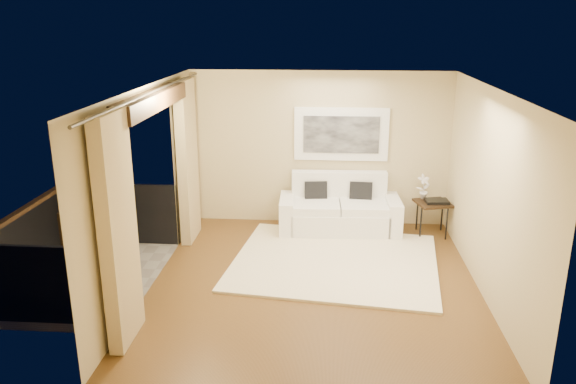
# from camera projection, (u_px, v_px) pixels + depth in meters

# --- Properties ---
(floor) EXTENTS (5.00, 5.00, 0.00)m
(floor) POSITION_uv_depth(u_px,v_px,m) (314.00, 283.00, 7.83)
(floor) COLOR brown
(floor) RESTS_ON ground
(room_shell) EXTENTS (5.00, 6.40, 5.00)m
(room_shell) POSITION_uv_depth(u_px,v_px,m) (152.00, 101.00, 7.23)
(room_shell) COLOR white
(room_shell) RESTS_ON ground
(balcony) EXTENTS (1.81, 2.60, 1.17)m
(balcony) POSITION_uv_depth(u_px,v_px,m) (83.00, 264.00, 8.01)
(balcony) COLOR #605B56
(balcony) RESTS_ON ground
(curtains) EXTENTS (0.16, 4.80, 2.64)m
(curtains) POSITION_uv_depth(u_px,v_px,m) (160.00, 189.00, 7.58)
(curtains) COLOR tan
(curtains) RESTS_ON ground
(artwork) EXTENTS (1.62, 0.07, 0.92)m
(artwork) POSITION_uv_depth(u_px,v_px,m) (341.00, 134.00, 9.66)
(artwork) COLOR white
(artwork) RESTS_ON room_shell
(rug) EXTENTS (3.31, 2.98, 0.04)m
(rug) POSITION_uv_depth(u_px,v_px,m) (335.00, 261.00, 8.48)
(rug) COLOR #FEF1CC
(rug) RESTS_ON floor
(sofa) EXTENTS (2.08, 0.96, 0.98)m
(sofa) POSITION_uv_depth(u_px,v_px,m) (339.00, 211.00, 9.69)
(sofa) COLOR white
(sofa) RESTS_ON floor
(side_table) EXTENTS (0.65, 0.65, 0.58)m
(side_table) POSITION_uv_depth(u_px,v_px,m) (433.00, 205.00, 9.44)
(side_table) COLOR black
(side_table) RESTS_ON floor
(tray) EXTENTS (0.40, 0.31, 0.05)m
(tray) POSITION_uv_depth(u_px,v_px,m) (437.00, 201.00, 9.39)
(tray) COLOR black
(tray) RESTS_ON side_table
(orchid) EXTENTS (0.27, 0.23, 0.43)m
(orchid) POSITION_uv_depth(u_px,v_px,m) (424.00, 187.00, 9.53)
(orchid) COLOR white
(orchid) RESTS_ON side_table
(bistro_table) EXTENTS (0.70, 0.70, 0.68)m
(bistro_table) POSITION_uv_depth(u_px,v_px,m) (103.00, 232.00, 8.08)
(bistro_table) COLOR black
(bistro_table) RESTS_ON balcony
(balcony_chair_far) EXTENTS (0.53, 0.53, 0.95)m
(balcony_chair_far) POSITION_uv_depth(u_px,v_px,m) (81.00, 218.00, 8.76)
(balcony_chair_far) COLOR black
(balcony_chair_far) RESTS_ON balcony
(balcony_chair_near) EXTENTS (0.46, 0.46, 0.95)m
(balcony_chair_near) POSITION_uv_depth(u_px,v_px,m) (73.00, 242.00, 7.84)
(balcony_chair_near) COLOR black
(balcony_chair_near) RESTS_ON balcony
(ice_bucket) EXTENTS (0.18, 0.18, 0.20)m
(ice_bucket) POSITION_uv_depth(u_px,v_px,m) (94.00, 217.00, 8.15)
(ice_bucket) COLOR silver
(ice_bucket) RESTS_ON bistro_table
(candle) EXTENTS (0.06, 0.06, 0.07)m
(candle) POSITION_uv_depth(u_px,v_px,m) (108.00, 220.00, 8.21)
(candle) COLOR red
(candle) RESTS_ON bistro_table
(vase) EXTENTS (0.04, 0.04, 0.18)m
(vase) POSITION_uv_depth(u_px,v_px,m) (99.00, 224.00, 7.88)
(vase) COLOR white
(vase) RESTS_ON bistro_table
(glass_a) EXTENTS (0.06, 0.06, 0.12)m
(glass_a) POSITION_uv_depth(u_px,v_px,m) (110.00, 225.00, 7.94)
(glass_a) COLOR white
(glass_a) RESTS_ON bistro_table
(glass_b) EXTENTS (0.06, 0.06, 0.12)m
(glass_b) POSITION_uv_depth(u_px,v_px,m) (116.00, 223.00, 8.02)
(glass_b) COLOR white
(glass_b) RESTS_ON bistro_table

